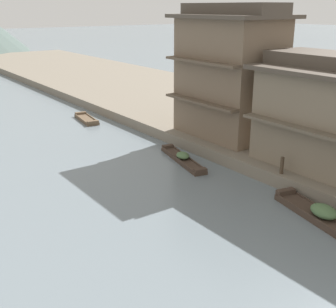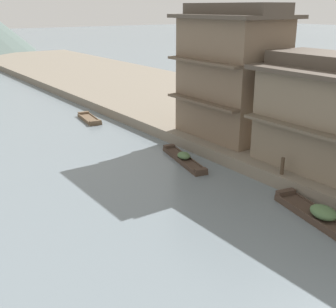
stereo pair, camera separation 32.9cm
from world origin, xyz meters
The scene contains 7 objects.
riverbank_right centered at (15.81, 30.00, 0.38)m, with size 18.00×110.00×0.77m, color slate.
boat_moored_nearest centered at (4.91, 30.50, 0.14)m, with size 1.58×3.93×0.39m.
boat_moored_second centered at (5.53, 7.40, 0.27)m, with size 2.39×5.91×0.82m.
boat_moored_far centered at (5.30, 17.52, 0.20)m, with size 1.98×5.28×0.62m.
house_waterfront_second centered at (10.61, 10.92, 3.76)m, with size 6.77×7.60×6.14m.
house_waterfront_tall centered at (10.01, 18.57, 5.07)m, with size 5.57×7.51×8.74m.
mooring_post_dock_mid centered at (7.16, 11.26, 1.23)m, with size 0.20×0.20×0.93m, color #473828.
Camera 1 is at (-10.44, -2.71, 9.29)m, focal length 46.14 mm.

